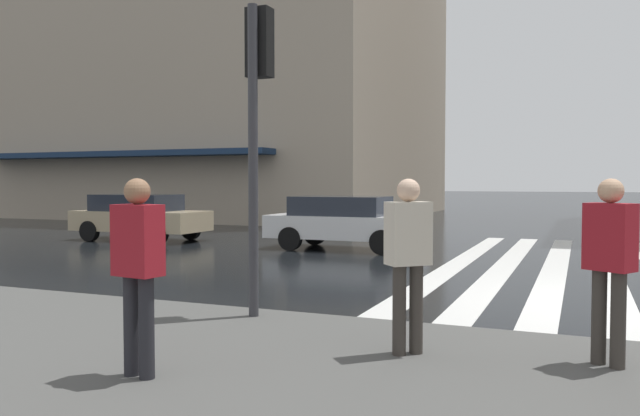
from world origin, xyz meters
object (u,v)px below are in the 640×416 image
Objects in this scene: car_white at (344,221)px; pedestrian_by_billboard at (408,251)px; traffic_signal_post at (257,94)px; pedestrian_in_red_jacket at (138,261)px; pedestrian_far_down_pavement at (610,256)px; car_champagne at (140,216)px.

pedestrian_by_billboard is (-9.89, -4.29, 0.38)m from car_white.
pedestrian_by_billboard is (-1.07, -2.18, -1.74)m from traffic_signal_post.
traffic_signal_post is 2.25× the size of pedestrian_in_red_jacket.
traffic_signal_post is at bearing 78.98° from pedestrian_far_down_pavement.
pedestrian_by_billboard is (-9.89, -10.98, 0.38)m from car_champagne.
pedestrian_far_down_pavement is at bearing -147.73° from car_white.
traffic_signal_post is 3.16m from pedestrian_in_red_jacket.
car_champagne is at bearing 48.00° from pedestrian_by_billboard.
traffic_signal_post reaches higher than car_white.
traffic_signal_post is at bearing 5.79° from pedestrian_in_red_jacket.
car_white is 11.34m from pedestrian_far_down_pavement.
car_white is at bearing -90.00° from car_champagne.
traffic_signal_post is 2.25× the size of pedestrian_far_down_pavement.
car_white is (0.00, -6.69, 0.00)m from car_champagne.
pedestrian_by_billboard is (1.56, -1.92, 0.00)m from pedestrian_in_red_jacket.
car_champagne is 15.95m from pedestrian_far_down_pavement.
car_champagne is 2.44× the size of pedestrian_in_red_jacket.
traffic_signal_post is 2.25× the size of pedestrian_by_billboard.
car_champagne is 2.44× the size of pedestrian_far_down_pavement.
traffic_signal_post is at bearing 63.92° from pedestrian_by_billboard.
traffic_signal_post reaches higher than car_champagne.
car_white is at bearing 32.27° from pedestrian_far_down_pavement.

